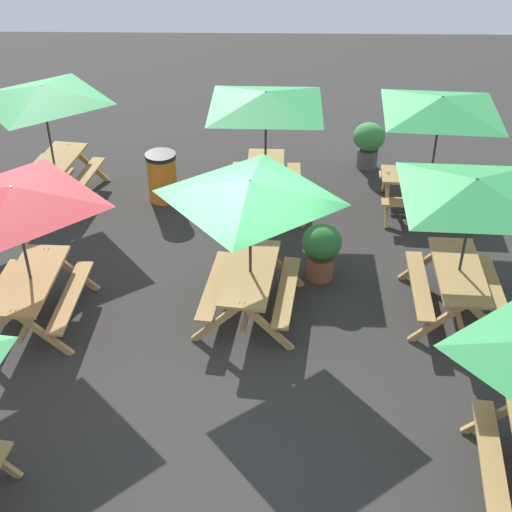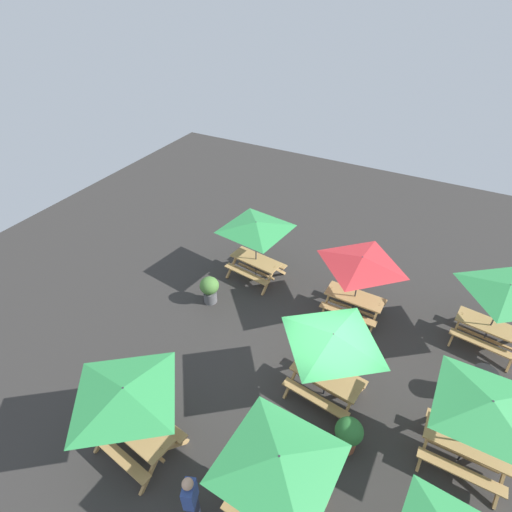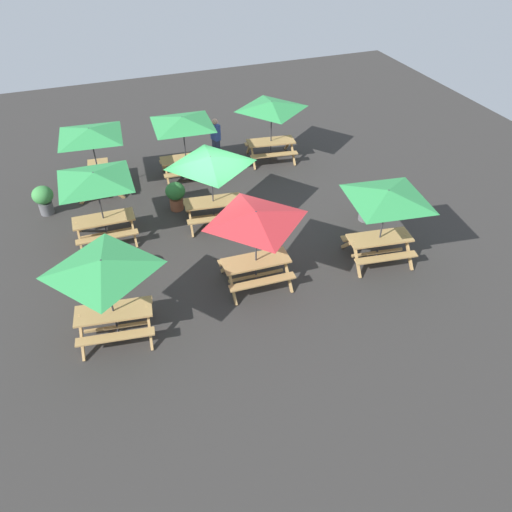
# 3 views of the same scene
# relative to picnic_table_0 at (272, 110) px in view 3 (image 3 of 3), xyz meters

# --- Properties ---
(ground_plane) EXTENTS (29.30, 29.30, 0.00)m
(ground_plane) POSITION_rel_picnic_table_0_xyz_m (3.17, 3.49, -1.99)
(ground_plane) COLOR #33302D
(ground_plane) RESTS_ON ground
(picnic_table_0) EXTENTS (2.25, 2.25, 2.34)m
(picnic_table_0) POSITION_rel_picnic_table_0_xyz_m (0.00, 0.00, 0.00)
(picnic_table_0) COLOR tan
(picnic_table_0) RESTS_ON ground
(picnic_table_1) EXTENTS (2.80, 2.80, 2.34)m
(picnic_table_1) POSITION_rel_picnic_table_0_xyz_m (-0.61, 6.86, 0.00)
(picnic_table_1) COLOR tan
(picnic_table_1) RESTS_ON ground
(picnic_table_2) EXTENTS (2.07, 2.07, 2.34)m
(picnic_table_2) POSITION_rel_picnic_table_0_xyz_m (3.03, 6.62, 0.00)
(picnic_table_2) COLOR tan
(picnic_table_2) RESTS_ON ground
(picnic_table_3) EXTENTS (2.83, 2.83, 2.34)m
(picnic_table_3) POSITION_rel_picnic_table_0_xyz_m (6.61, 3.18, 0.00)
(picnic_table_3) COLOR tan
(picnic_table_3) RESTS_ON ground
(picnic_table_4) EXTENTS (2.82, 2.82, 2.34)m
(picnic_table_4) POSITION_rel_picnic_table_0_xyz_m (3.37, 0.24, 0.00)
(picnic_table_4) COLOR tan
(picnic_table_4) RESTS_ON ground
(picnic_table_5) EXTENTS (2.82, 2.82, 2.34)m
(picnic_table_5) POSITION_rel_picnic_table_0_xyz_m (6.44, 0.11, 0.00)
(picnic_table_5) COLOR tan
(picnic_table_5) RESTS_ON ground
(picnic_table_6) EXTENTS (2.24, 2.24, 2.34)m
(picnic_table_6) POSITION_rel_picnic_table_0_xyz_m (3.27, 3.38, 0.00)
(picnic_table_6) COLOR tan
(picnic_table_6) RESTS_ON ground
(picnic_table_7) EXTENTS (2.26, 2.26, 2.34)m
(picnic_table_7) POSITION_rel_picnic_table_0_xyz_m (6.85, 7.26, 0.00)
(picnic_table_7) COLOR tan
(picnic_table_7) RESTS_ON ground
(trash_bin_orange) EXTENTS (0.59, 0.59, 0.98)m
(trash_bin_orange) POSITION_rel_picnic_table_0_xyz_m (6.80, 5.18, -1.49)
(trash_bin_orange) COLOR orange
(trash_bin_orange) RESTS_ON ground
(potted_plant_0) EXTENTS (0.66, 0.66, 0.98)m
(potted_plant_0) POSITION_rel_picnic_table_0_xyz_m (8.29, 1.04, -1.41)
(potted_plant_0) COLOR #59595B
(potted_plant_0) RESTS_ON ground
(potted_plant_1) EXTENTS (0.63, 0.63, 0.98)m
(potted_plant_1) POSITION_rel_picnic_table_0_xyz_m (-1.33, 4.96, -1.42)
(potted_plant_1) COLOR #59595B
(potted_plant_1) RESTS_ON ground
(potted_plant_2) EXTENTS (0.65, 0.65, 0.97)m
(potted_plant_2) POSITION_rel_picnic_table_0_xyz_m (4.23, 2.25, -1.42)
(potted_plant_2) COLOR #935138
(potted_plant_2) RESTS_ON ground
(person_standing) EXTENTS (0.33, 0.41, 1.67)m
(person_standing) POSITION_rel_picnic_table_0_xyz_m (1.98, -0.66, -1.10)
(person_standing) COLOR #2D334C
(person_standing) RESTS_ON ground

